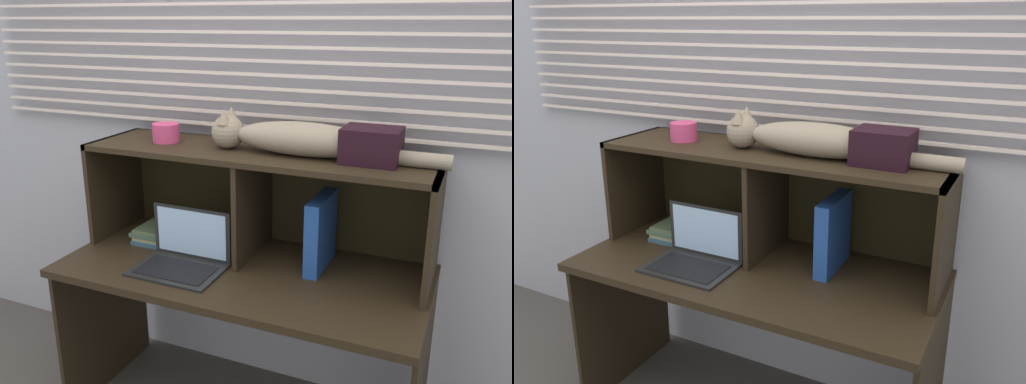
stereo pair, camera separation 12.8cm
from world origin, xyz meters
TOP-DOWN VIEW (x-y plane):
  - back_panel_with_blinds at (0.00, 0.55)m, footprint 4.40×0.08m
  - desk at (0.00, 0.18)m, footprint 1.39×0.65m
  - hutch_shelf_unit at (-0.00, 0.35)m, footprint 1.36×0.37m
  - cat at (0.15, 0.31)m, footprint 0.88×0.15m
  - laptop at (-0.21, 0.10)m, footprint 0.33×0.23m
  - binder_upright at (0.27, 0.31)m, footprint 0.05×0.25m
  - book_stack at (-0.43, 0.31)m, footprint 0.19×0.25m
  - small_basket at (-0.40, 0.31)m, footprint 0.11×0.11m
  - storage_box at (0.43, 0.31)m, footprint 0.20×0.16m

SIDE VIEW (x-z plane):
  - desk at x=0.00m, z-range 0.22..0.92m
  - book_stack at x=-0.43m, z-range 0.71..0.77m
  - laptop at x=-0.21m, z-range 0.64..0.86m
  - binder_upright at x=0.27m, z-range 0.71..0.99m
  - hutch_shelf_unit at x=0.00m, z-range 0.80..1.22m
  - small_basket at x=-0.40m, z-range 1.13..1.21m
  - storage_box at x=0.43m, z-range 1.13..1.26m
  - cat at x=0.15m, z-range 1.12..1.27m
  - back_panel_with_blinds at x=0.00m, z-range 0.01..2.51m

